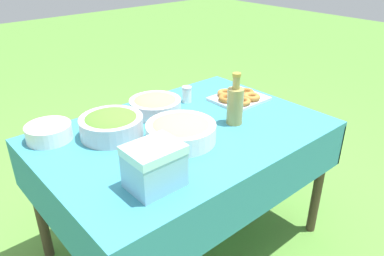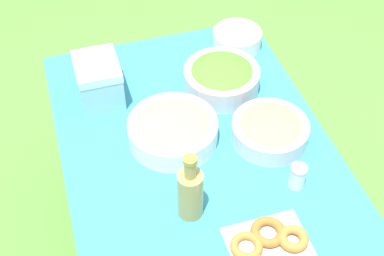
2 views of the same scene
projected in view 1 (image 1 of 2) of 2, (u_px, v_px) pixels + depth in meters
The scene contains 10 objects.
ground_plane at pixel (185, 241), 2.08m from camera, with size 14.00×14.00×0.00m, color #568C38.
picnic_table at pixel (184, 147), 1.81m from camera, with size 1.34×0.92×0.69m.
salad_bowl at pixel (111, 124), 1.70m from camera, with size 0.29×0.29×0.11m.
pasta_bowl at pixel (181, 130), 1.65m from camera, with size 0.31×0.31×0.10m.
donut_platter at pixel (239, 97), 2.08m from camera, with size 0.30×0.27×0.05m.
plate_stack at pixel (49, 132), 1.67m from camera, with size 0.20×0.20×0.07m.
olive_oil_bottle at pixel (235, 104), 1.79m from camera, with size 0.08×0.08×0.26m.
bread_bowl at pixel (155, 104), 1.93m from camera, with size 0.27×0.27×0.09m.
cooler_box at pixel (154, 166), 1.33m from camera, with size 0.20×0.16×0.17m.
salt_shaker at pixel (187, 94), 2.06m from camera, with size 0.05×0.05×0.09m.
Camera 1 is at (1.00, 1.21, 1.50)m, focal length 35.00 mm.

